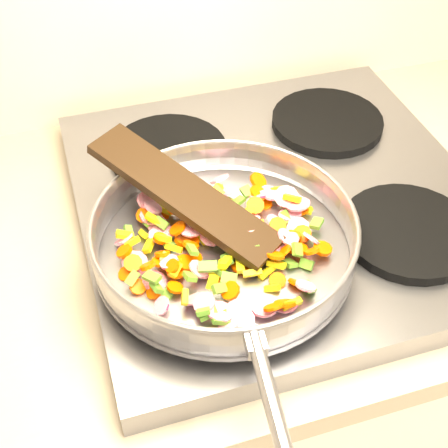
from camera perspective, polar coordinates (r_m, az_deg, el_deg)
name	(u,v)px	position (r m, az deg, el deg)	size (l,w,h in m)	color
cooktop	(279,202)	(0.97, 5.03, 1.98)	(0.60, 0.60, 0.04)	#939399
grate_fl	(218,276)	(0.82, -0.53, -4.79)	(0.19, 0.19, 0.02)	black
grate_fr	(409,232)	(0.91, 16.52, -0.68)	(0.19, 0.19, 0.02)	black
grate_bl	(168,151)	(1.02, -5.12, 6.64)	(0.19, 0.19, 0.02)	black
grate_br	(327,122)	(1.10, 9.41, 9.21)	(0.19, 0.19, 0.02)	black
saute_pan	(224,236)	(0.81, 0.03, -1.12)	(0.39, 0.56, 0.06)	#9E9EA5
vegetable_heap	(224,242)	(0.82, 0.01, -1.61)	(0.29, 0.29, 0.05)	#EB4C00
wooden_spatula	(184,194)	(0.84, -3.69, 2.78)	(0.29, 0.07, 0.01)	black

